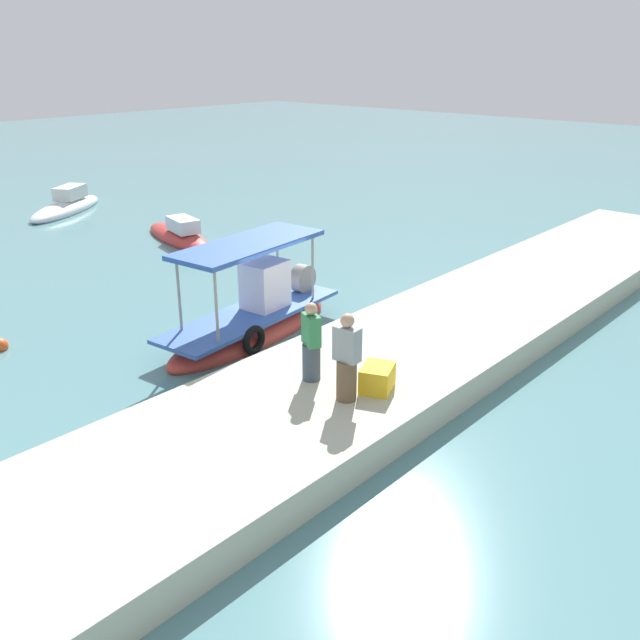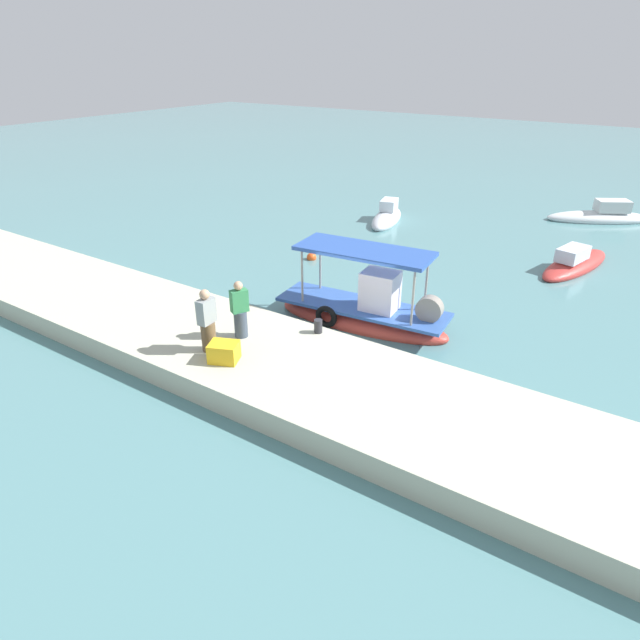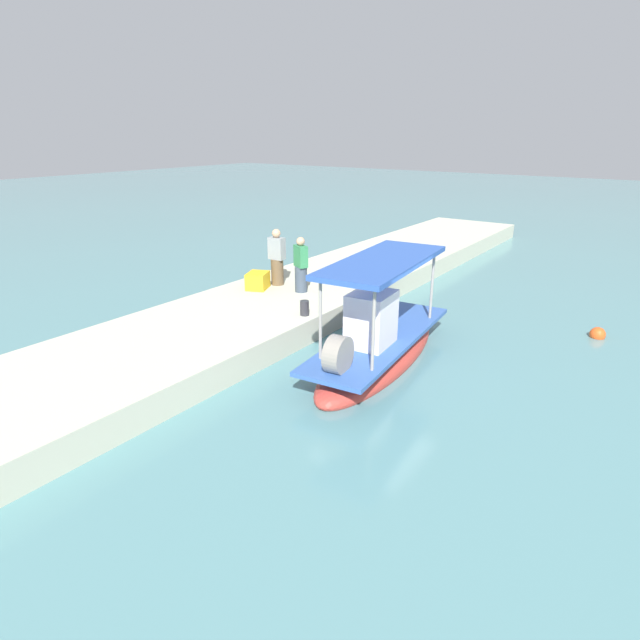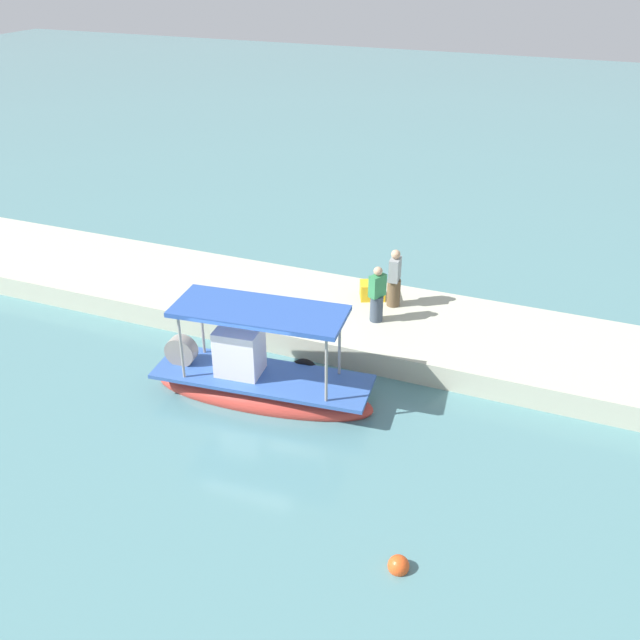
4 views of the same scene
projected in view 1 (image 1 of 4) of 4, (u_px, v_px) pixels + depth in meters
ground_plane at (255, 335)px, 18.10m from camera, size 120.00×120.00×0.00m
dock_quay at (381, 369)px, 15.42m from camera, size 36.00×4.24×0.67m
main_fishing_boat at (254, 319)px, 17.92m from camera, size 5.90×2.18×2.89m
fisherman_near_bollard at (347, 361)px, 13.09m from camera, size 0.42×0.52×1.78m
fisherman_by_crate at (311, 345)px, 13.91m from camera, size 0.50×0.54×1.67m
mooring_bollard at (316, 330)px, 16.15m from camera, size 0.24×0.24×0.40m
cargo_crate at (377, 378)px, 13.67m from camera, size 0.91×0.83×0.51m
marker_buoy at (0, 346)px, 17.21m from camera, size 0.41×0.41×0.41m
moored_boat_near at (66, 207)px, 31.64m from camera, size 5.34×4.01×1.33m
moored_boat_far at (179, 236)px, 26.90m from camera, size 2.46×5.03×1.22m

